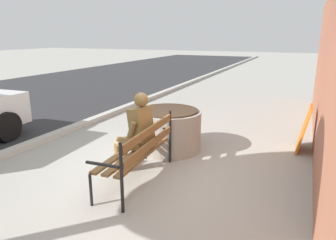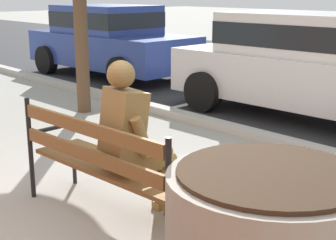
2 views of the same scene
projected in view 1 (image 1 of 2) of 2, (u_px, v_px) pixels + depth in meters
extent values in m
plane|color=#9E9B93|center=(152.00, 178.00, 4.99)|extent=(80.00, 80.00, 0.00)
cube|color=#B2AFA8|center=(19.00, 148.00, 6.11)|extent=(60.00, 0.20, 0.12)
cube|color=brown|center=(144.00, 155.00, 4.73)|extent=(1.70, 0.22, 0.04)
cube|color=brown|center=(134.00, 153.00, 4.79)|extent=(1.70, 0.22, 0.04)
cube|color=brown|center=(123.00, 152.00, 4.85)|extent=(1.70, 0.22, 0.04)
cube|color=brown|center=(150.00, 145.00, 4.66)|extent=(1.70, 0.14, 0.11)
cube|color=brown|center=(150.00, 131.00, 4.60)|extent=(1.70, 0.14, 0.11)
cylinder|color=black|center=(91.00, 190.00, 4.12)|extent=(0.04, 0.04, 0.45)
cylinder|color=black|center=(122.00, 178.00, 3.90)|extent=(0.04, 0.04, 0.95)
cube|color=black|center=(102.00, 165.00, 3.95)|extent=(0.07, 0.48, 0.03)
cylinder|color=black|center=(146.00, 147.00, 5.72)|extent=(0.04, 0.04, 0.45)
cylinder|color=black|center=(170.00, 137.00, 5.49)|extent=(0.04, 0.04, 0.95)
cube|color=black|center=(156.00, 127.00, 5.54)|extent=(0.07, 0.48, 0.03)
cube|color=olive|center=(136.00, 142.00, 4.96)|extent=(0.37, 0.35, 0.16)
cube|color=olive|center=(141.00, 124.00, 4.82)|extent=(0.39, 0.33, 0.55)
sphere|color=olive|center=(141.00, 100.00, 4.72)|extent=(0.22, 0.22, 0.22)
cylinder|color=olive|center=(132.00, 130.00, 4.66)|extent=(0.11, 0.19, 0.29)
cylinder|color=olive|center=(124.00, 140.00, 4.77)|extent=(0.11, 0.27, 0.10)
cylinder|color=olive|center=(148.00, 123.00, 5.03)|extent=(0.11, 0.19, 0.29)
cylinder|color=olive|center=(141.00, 132.00, 5.15)|extent=(0.11, 0.27, 0.10)
cylinder|color=olive|center=(126.00, 145.00, 4.96)|extent=(0.17, 0.38, 0.14)
cylinder|color=olive|center=(118.00, 158.00, 5.12)|extent=(0.11, 0.11, 0.50)
cube|color=olive|center=(115.00, 170.00, 5.20)|extent=(0.14, 0.25, 0.07)
cylinder|color=olive|center=(133.00, 142.00, 5.11)|extent=(0.17, 0.38, 0.14)
cylinder|color=olive|center=(125.00, 155.00, 5.27)|extent=(0.11, 0.11, 0.50)
cube|color=olive|center=(122.00, 166.00, 5.35)|extent=(0.14, 0.25, 0.07)
cube|color=olive|center=(125.00, 161.00, 5.47)|extent=(0.30, 0.21, 0.16)
cylinder|color=gray|center=(168.00, 130.00, 6.16)|extent=(1.30, 1.30, 0.78)
cylinder|color=#38281C|center=(168.00, 110.00, 6.05)|extent=(1.17, 1.17, 0.03)
cylinder|color=black|center=(7.00, 127.00, 6.64)|extent=(0.65, 0.25, 0.64)
cube|color=#C6661E|center=(304.00, 129.00, 6.06)|extent=(0.70, 0.23, 0.89)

